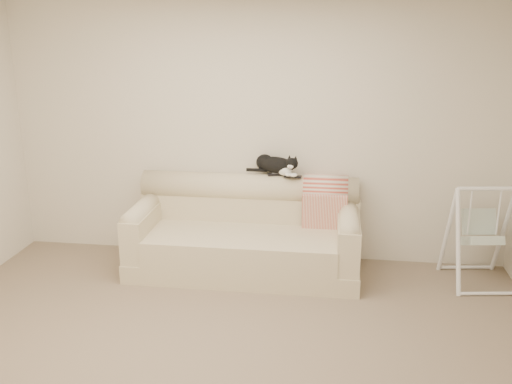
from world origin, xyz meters
The scene contains 8 objects.
ground_plane centered at (0.00, 0.00, 0.00)m, with size 5.00×5.00×0.00m, color #77634F.
room_shell centered at (0.00, 0.00, 1.53)m, with size 5.04×4.04×2.60m.
sofa centered at (-0.05, 1.62, 0.35)m, with size 2.20×0.93×0.90m.
remote_a centered at (0.23, 1.87, 0.91)m, with size 0.19×0.10×0.03m.
remote_b centered at (0.39, 1.81, 0.91)m, with size 0.17×0.06×0.02m.
tuxedo_cat centered at (0.22, 1.88, 1.00)m, with size 0.54×0.35×0.21m.
throw_blanket centered at (0.71, 1.84, 0.72)m, with size 0.43×0.38×0.58m.
baby_swing centered at (2.15, 1.61, 0.47)m, with size 0.65×0.69×0.94m.
Camera 1 is at (0.77, -3.53, 2.35)m, focal length 40.00 mm.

